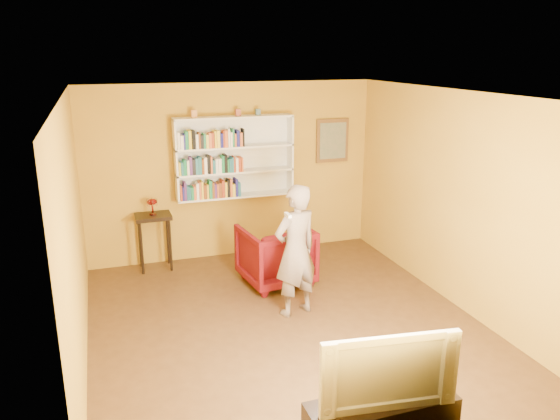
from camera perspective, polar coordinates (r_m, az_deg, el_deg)
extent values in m
cube|color=#442C15|center=(6.71, 0.54, -12.25)|extent=(5.30, 5.80, 0.12)
cube|color=#AF8120|center=(8.50, -5.00, 4.07)|extent=(5.30, 0.04, 2.70)
cube|color=#AF8120|center=(4.03, 12.58, -10.67)|extent=(5.30, 0.04, 2.70)
cube|color=#AF8120|center=(5.86, -20.93, -2.69)|extent=(0.04, 5.80, 2.70)
cube|color=#AF8120|center=(7.20, 17.92, 1.06)|extent=(0.04, 5.80, 2.70)
cube|color=white|center=(5.90, 0.62, 12.26)|extent=(5.30, 5.80, 0.06)
cube|color=white|center=(8.42, -4.97, 5.68)|extent=(1.80, 0.03, 1.20)
cube|color=white|center=(8.13, -10.84, 5.07)|extent=(0.03, 0.28, 1.20)
cube|color=white|center=(8.54, 1.04, 5.90)|extent=(0.03, 0.28, 1.20)
cube|color=white|center=(8.42, -4.66, 1.52)|extent=(1.80, 0.28, 0.03)
cube|color=white|center=(8.34, -4.72, 4.04)|extent=(1.80, 0.28, 0.03)
cube|color=white|center=(8.26, -4.78, 6.61)|extent=(1.80, 0.28, 0.03)
cube|color=white|center=(8.20, -4.86, 9.65)|extent=(1.80, 0.28, 0.03)
cube|color=#A33919|center=(8.18, -10.35, 1.81)|extent=(0.03, 0.15, 0.24)
cube|color=navy|center=(8.20, -10.13, 1.75)|extent=(0.02, 0.17, 0.21)
cube|color=#502672|center=(8.20, -9.93, 1.99)|extent=(0.03, 0.18, 0.27)
cube|color=#22687F|center=(8.22, -9.69, 1.83)|extent=(0.02, 0.18, 0.22)
cube|color=#22687F|center=(8.22, -9.46, 1.77)|extent=(0.03, 0.17, 0.20)
cube|color=#1C7F4D|center=(8.23, -9.20, 1.78)|extent=(0.04, 0.18, 0.19)
cube|color=orange|center=(8.22, -8.93, 1.84)|extent=(0.03, 0.16, 0.21)
cube|color=white|center=(8.23, -8.67, 2.01)|extent=(0.04, 0.17, 0.25)
cube|color=orange|center=(8.23, -8.42, 2.08)|extent=(0.03, 0.17, 0.26)
cube|color=yellow|center=(8.24, -8.19, 2.13)|extent=(0.03, 0.18, 0.27)
cube|color=brown|center=(8.25, -7.90, 1.97)|extent=(0.04, 0.17, 0.22)
cube|color=yellow|center=(8.26, -7.64, 1.98)|extent=(0.03, 0.17, 0.21)
cube|color=#1C7F4D|center=(8.26, -7.35, 2.19)|extent=(0.04, 0.17, 0.27)
cube|color=brown|center=(8.28, -7.07, 2.16)|extent=(0.03, 0.18, 0.25)
cube|color=#502672|center=(8.29, -6.83, 2.08)|extent=(0.03, 0.19, 0.22)
cube|color=orange|center=(8.28, -6.59, 2.07)|extent=(0.02, 0.15, 0.21)
cube|color=brown|center=(8.30, -6.36, 2.14)|extent=(0.04, 0.18, 0.23)
cube|color=#A33919|center=(8.31, -6.06, 2.29)|extent=(0.04, 0.19, 0.26)
cube|color=yellow|center=(8.30, -5.74, 2.19)|extent=(0.03, 0.15, 0.23)
cube|color=black|center=(8.32, -5.50, 2.34)|extent=(0.04, 0.17, 0.26)
cube|color=orange|center=(8.31, -5.21, 2.35)|extent=(0.03, 0.15, 0.27)
cube|color=yellow|center=(8.35, -4.97, 2.15)|extent=(0.04, 0.18, 0.19)
cube|color=navy|center=(8.35, -4.66, 2.42)|extent=(0.04, 0.18, 0.26)
cube|color=#22687F|center=(8.36, -4.37, 2.24)|extent=(0.04, 0.16, 0.21)
cube|color=yellow|center=(8.11, -10.49, 4.26)|extent=(0.03, 0.15, 0.19)
cube|color=#22687F|center=(8.12, -10.26, 4.31)|extent=(0.03, 0.18, 0.19)
cube|color=#1C7F4D|center=(8.11, -9.95, 4.42)|extent=(0.04, 0.15, 0.22)
cube|color=white|center=(8.13, -9.66, 4.45)|extent=(0.03, 0.18, 0.22)
cube|color=#502672|center=(8.12, -9.37, 4.60)|extent=(0.04, 0.15, 0.26)
cube|color=black|center=(8.13, -9.04, 4.51)|extent=(0.04, 0.15, 0.23)
cube|color=#22687F|center=(8.14, -8.73, 4.57)|extent=(0.04, 0.15, 0.24)
cube|color=#22687F|center=(8.16, -8.43, 4.66)|extent=(0.04, 0.18, 0.26)
cube|color=brown|center=(8.16, -8.13, 4.56)|extent=(0.03, 0.17, 0.22)
cube|color=white|center=(8.16, -7.86, 4.65)|extent=(0.04, 0.16, 0.24)
cube|color=black|center=(8.17, -7.53, 4.76)|extent=(0.04, 0.16, 0.27)
cube|color=orange|center=(8.18, -7.25, 4.74)|extent=(0.03, 0.16, 0.26)
cube|color=#22687F|center=(8.19, -6.98, 4.56)|extent=(0.04, 0.16, 0.20)
cube|color=white|center=(8.21, -6.71, 4.66)|extent=(0.04, 0.18, 0.22)
cube|color=white|center=(8.20, -6.37, 4.66)|extent=(0.04, 0.15, 0.21)
cube|color=#1C7F4D|center=(8.21, -6.06, 4.81)|extent=(0.04, 0.14, 0.25)
cube|color=black|center=(8.23, -5.78, 4.90)|extent=(0.04, 0.18, 0.27)
cube|color=#1C7F4D|center=(8.24, -5.52, 4.70)|extent=(0.03, 0.17, 0.20)
cube|color=#22687F|center=(8.24, -5.27, 4.70)|extent=(0.03, 0.15, 0.20)
cube|color=#22687F|center=(8.26, -5.08, 4.81)|extent=(0.03, 0.18, 0.22)
cube|color=#A33919|center=(8.25, -4.87, 4.82)|extent=(0.02, 0.16, 0.23)
cube|color=white|center=(8.26, -4.62, 4.78)|extent=(0.04, 0.15, 0.21)
cube|color=#A33919|center=(8.27, -4.33, 4.82)|extent=(0.04, 0.16, 0.22)
cube|color=orange|center=(8.29, -4.08, 4.83)|extent=(0.02, 0.17, 0.21)
cube|color=white|center=(8.03, -10.59, 7.12)|extent=(0.04, 0.14, 0.25)
cube|color=white|center=(8.05, -10.27, 6.98)|extent=(0.04, 0.17, 0.20)
cube|color=navy|center=(8.06, -10.02, 7.07)|extent=(0.02, 0.17, 0.22)
cube|color=#1C7F4D|center=(8.05, -9.77, 7.21)|extent=(0.04, 0.15, 0.26)
cube|color=yellow|center=(8.07, -9.47, 7.29)|extent=(0.04, 0.19, 0.27)
cube|color=black|center=(8.07, -9.10, 7.30)|extent=(0.04, 0.17, 0.27)
cube|color=white|center=(8.07, -8.74, 7.11)|extent=(0.04, 0.15, 0.21)
cube|color=brown|center=(8.09, -8.49, 7.21)|extent=(0.02, 0.17, 0.23)
cube|color=black|center=(8.08, -8.21, 7.08)|extent=(0.04, 0.14, 0.19)
cube|color=#1C7F4D|center=(8.10, -7.96, 7.19)|extent=(0.03, 0.17, 0.22)
cube|color=yellow|center=(8.12, -7.70, 7.16)|extent=(0.04, 0.18, 0.20)
cube|color=orange|center=(8.11, -7.38, 7.23)|extent=(0.04, 0.16, 0.22)
cube|color=#A33919|center=(8.12, -7.10, 7.28)|extent=(0.03, 0.16, 0.22)
cube|color=yellow|center=(8.14, -6.86, 7.39)|extent=(0.03, 0.18, 0.25)
cube|color=yellow|center=(8.14, -6.56, 7.42)|extent=(0.04, 0.18, 0.25)
cube|color=navy|center=(8.15, -6.22, 7.28)|extent=(0.04, 0.16, 0.21)
cube|color=#A33919|center=(8.14, -5.96, 7.41)|extent=(0.02, 0.14, 0.24)
cube|color=orange|center=(8.16, -5.74, 7.46)|extent=(0.04, 0.17, 0.25)
cube|color=white|center=(8.17, -5.45, 7.54)|extent=(0.03, 0.17, 0.27)
cube|color=white|center=(8.18, -5.22, 7.39)|extent=(0.03, 0.17, 0.22)
cube|color=#1C7F4D|center=(8.19, -5.01, 7.56)|extent=(0.02, 0.17, 0.27)
cube|color=orange|center=(8.21, -4.80, 7.34)|extent=(0.02, 0.19, 0.20)
cube|color=navy|center=(8.21, -4.53, 7.51)|extent=(0.04, 0.19, 0.24)
cube|color=orange|center=(8.22, -4.19, 7.40)|extent=(0.04, 0.16, 0.21)
cube|color=black|center=(8.21, -3.93, 7.60)|extent=(0.02, 0.15, 0.26)
cube|color=#C77E39|center=(8.07, -8.99, 9.90)|extent=(0.08, 0.08, 0.11)
cube|color=brown|center=(8.21, -4.43, 10.13)|extent=(0.08, 0.08, 0.10)
cube|color=#456374|center=(8.29, -2.34, 10.19)|extent=(0.07, 0.07, 0.09)
cube|color=brown|center=(8.90, 5.48, 7.24)|extent=(0.55, 0.04, 0.70)
cube|color=gray|center=(8.88, 5.55, 7.21)|extent=(0.45, 0.02, 0.58)
cylinder|color=black|center=(8.16, -14.26, -3.93)|extent=(0.04, 0.04, 0.79)
cylinder|color=black|center=(8.19, -11.39, -3.65)|extent=(0.04, 0.04, 0.79)
cylinder|color=black|center=(8.44, -14.43, -3.25)|extent=(0.04, 0.04, 0.79)
cylinder|color=black|center=(8.47, -11.66, -2.99)|extent=(0.04, 0.04, 0.79)
cube|color=black|center=(8.18, -13.12, -0.67)|extent=(0.52, 0.39, 0.06)
cylinder|color=maroon|center=(8.17, -13.14, -0.42)|extent=(0.10, 0.10, 0.02)
cylinder|color=maroon|center=(8.15, -13.17, 0.08)|extent=(0.03, 0.03, 0.13)
ellipsoid|color=maroon|center=(8.12, -13.22, 0.83)|extent=(0.14, 0.14, 0.09)
cylinder|color=beige|center=(8.13, -12.73, 0.84)|extent=(0.01, 0.01, 0.10)
cylinder|color=beige|center=(8.17, -12.91, 0.91)|extent=(0.01, 0.01, 0.10)
cylinder|color=beige|center=(8.19, -13.27, 0.92)|extent=(0.01, 0.01, 0.10)
cylinder|color=beige|center=(8.17, -13.60, 0.85)|extent=(0.01, 0.01, 0.10)
cylinder|color=beige|center=(8.12, -13.71, 0.75)|extent=(0.01, 0.01, 0.10)
cylinder|color=beige|center=(8.07, -13.53, 0.67)|extent=(0.01, 0.01, 0.10)
cylinder|color=beige|center=(8.06, -13.17, 0.67)|extent=(0.01, 0.01, 0.10)
cylinder|color=beige|center=(8.08, -12.83, 0.74)|extent=(0.01, 0.01, 0.10)
imported|color=#47050D|center=(7.61, -0.46, -4.69)|extent=(1.00, 1.02, 0.83)
imported|color=#6E5E51|center=(6.61, 1.64, -4.27)|extent=(0.69, 0.55, 1.65)
cube|color=silver|center=(6.16, 0.83, -0.53)|extent=(0.04, 0.15, 0.04)
imported|color=black|center=(4.54, 10.86, -15.70)|extent=(1.12, 0.29, 0.64)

